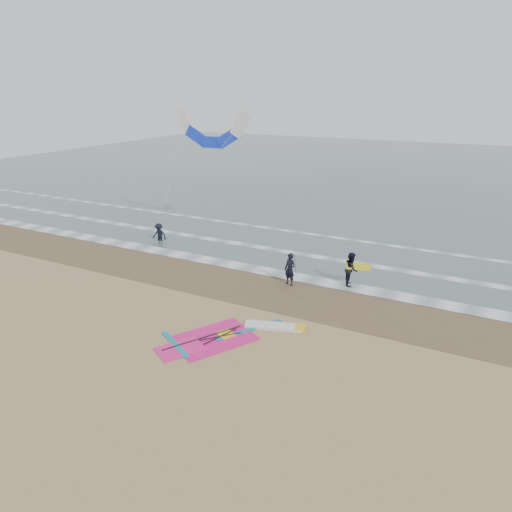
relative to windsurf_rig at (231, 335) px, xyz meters
The scene contains 11 objects.
ground 0.60m from the windsurf_rig, 89.31° to the right, with size 120.00×120.00×0.00m, color tan.
sea_water 47.40m from the windsurf_rig, 89.99° to the left, with size 120.00×80.00×0.02m, color #47605E.
wet_sand_band 5.40m from the windsurf_rig, 89.92° to the left, with size 120.00×5.00×0.01m, color brown.
foam_waterline 9.85m from the windsurf_rig, 89.96° to the left, with size 120.00×9.15×0.02m.
windsurf_rig is the anchor object (origin of this frame).
person_standing 6.50m from the windsurf_rig, 89.22° to the left, with size 0.68×0.44×1.86m, color black.
person_walking 8.61m from the windsurf_rig, 68.57° to the left, with size 0.93×0.72×1.91m, color black.
person_wading 14.68m from the windsurf_rig, 140.41° to the left, with size 1.10×0.63×1.70m, color black.
held_pole 6.58m from the windsurf_rig, 86.55° to the left, with size 0.17×0.86×1.82m.
carried_kiteboard 8.70m from the windsurf_rig, 65.86° to the left, with size 1.30×0.51×0.39m.
surf_kite 17.27m from the windsurf_rig, 124.34° to the left, with size 6.12×3.67×7.93m.
Camera 1 is at (9.06, -14.74, 10.30)m, focal length 32.00 mm.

